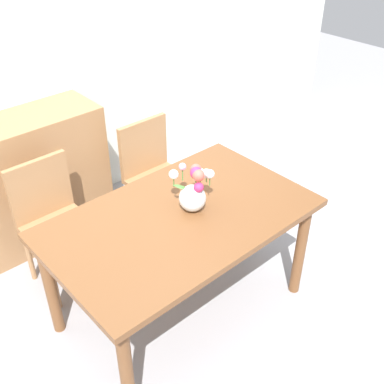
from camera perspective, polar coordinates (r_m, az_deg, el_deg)
The scene contains 7 objects.
ground_plane at distance 3.23m, azimuth -1.24°, elevation -13.81°, with size 12.00×12.00×0.00m, color #939399.
back_wall at distance 3.67m, azimuth -18.81°, elevation 16.76°, with size 7.00×0.10×2.80m, color silver.
dining_table at distance 2.76m, azimuth -1.41°, elevation -4.48°, with size 1.54×0.94×0.77m.
chair_left at distance 3.25m, azimuth -16.54°, elevation -2.84°, with size 0.42×0.42×0.90m.
chair_right at distance 3.59m, azimuth -4.69°, elevation 2.54°, with size 0.42×0.42×0.90m.
dresser at distance 3.66m, azimuth -20.89°, elevation 0.40°, with size 1.40×0.47×1.00m.
flower_vase at distance 2.69m, azimuth 0.18°, elevation 0.25°, with size 0.23×0.21×0.27m.
Camera 1 is at (-1.38, -1.65, 2.42)m, focal length 44.13 mm.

